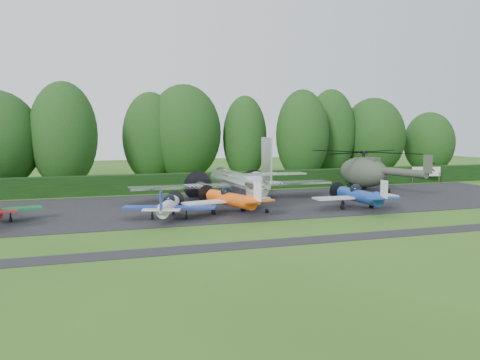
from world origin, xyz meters
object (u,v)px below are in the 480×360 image
object	(u,v)px
transport_plane	(238,183)
light_plane_orange	(231,199)
light_plane_white	(168,206)
light_plane_blue	(359,196)
helicopter	(364,169)
sign_board	(426,172)

from	to	relation	value
transport_plane	light_plane_orange	bearing A→B (deg)	-113.79
light_plane_white	light_plane_blue	world-z (taller)	light_plane_blue
helicopter	sign_board	world-z (taller)	helicopter
light_plane_white	sign_board	world-z (taller)	light_plane_white
light_plane_blue	light_plane_orange	bearing A→B (deg)	170.60
light_plane_orange	light_plane_blue	size ratio (longest dim) A/B	1.01
transport_plane	light_plane_orange	size ratio (longest dim) A/B	2.47
sign_board	light_plane_blue	bearing A→B (deg)	-153.87
helicopter	sign_board	distance (m)	11.99
light_plane_orange	sign_board	size ratio (longest dim) A/B	2.21
light_plane_white	light_plane_orange	world-z (taller)	light_plane_orange
light_plane_blue	helicopter	size ratio (longest dim) A/B	0.50
light_plane_white	helicopter	bearing A→B (deg)	6.22
light_plane_orange	light_plane_blue	world-z (taller)	light_plane_orange
light_plane_white	light_plane_blue	size ratio (longest dim) A/B	0.92
transport_plane	helicopter	world-z (taller)	transport_plane
light_plane_white	helicopter	distance (m)	27.05
transport_plane	light_plane_blue	world-z (taller)	transport_plane
light_plane_orange	light_plane_blue	distance (m)	10.98
light_plane_white	sign_board	xyz separation A→B (m)	(35.56, 15.77, 0.28)
transport_plane	light_plane_orange	distance (m)	7.26
light_plane_orange	light_plane_blue	xyz separation A→B (m)	(10.87, -1.52, -0.01)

